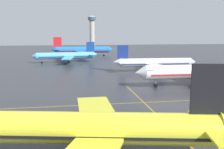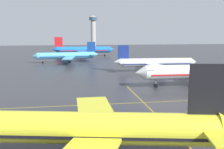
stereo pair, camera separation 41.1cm
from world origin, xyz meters
The scene contains 7 objects.
airliner_front_gate centered at (-14.47, 6.81, 4.12)m, with size 38.64×32.84×12.07m.
airliner_second_row centered at (22.25, 44.99, 4.34)m, with size 40.76×35.23×12.70m.
airliner_third_row centered at (17.24, 74.48, 3.64)m, with size 34.21×29.53×10.65m.
airliner_far_left_stand centered at (-18.57, 111.72, 3.64)m, with size 34.33×29.47×10.67m.
airliner_far_right_stand centered at (-8.75, 145.24, 4.33)m, with size 40.73×35.22×12.69m.
taxiway_markings centered at (0.00, 14.44, 0.00)m, with size 124.84×72.35×0.01m.
control_tower centered at (6.66, 246.11, 19.50)m, with size 8.82×8.82×33.20m.
Camera 1 is at (-15.95, -22.29, 15.55)m, focal length 40.52 mm.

